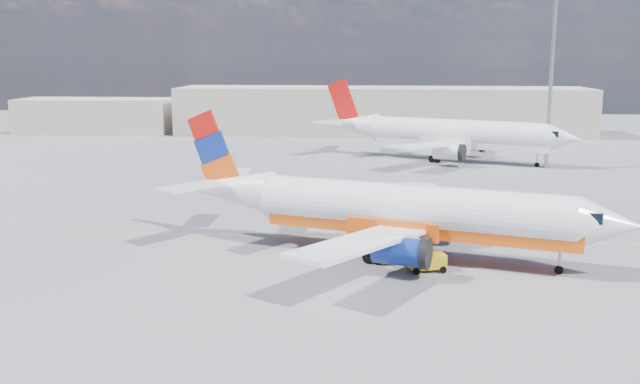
# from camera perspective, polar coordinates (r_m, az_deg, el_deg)

# --- Properties ---
(ground) EXTENTS (240.00, 240.00, 0.00)m
(ground) POSITION_cam_1_polar(r_m,az_deg,el_deg) (51.22, -0.63, -4.46)
(ground) COLOR slate
(ground) RESTS_ON ground
(taxi_line) EXTENTS (70.00, 0.15, 0.01)m
(taxi_line) POSITION_cam_1_polar(r_m,az_deg,el_deg) (54.11, -0.33, -3.61)
(taxi_line) COLOR yellow
(taxi_line) RESTS_ON ground
(terminal_main) EXTENTS (70.00, 14.00, 8.00)m
(terminal_main) POSITION_cam_1_polar(r_m,az_deg,el_deg) (124.53, 4.94, 6.50)
(terminal_main) COLOR beige
(terminal_main) RESTS_ON ground
(terminal_annex) EXTENTS (26.00, 10.00, 6.00)m
(terminal_annex) POSITION_cam_1_polar(r_m,az_deg,el_deg) (131.37, -17.55, 5.83)
(terminal_annex) COLOR beige
(terminal_annex) RESTS_ON ground
(main_jet) EXTENTS (31.95, 24.30, 9.68)m
(main_jet) POSITION_cam_1_polar(r_m,az_deg,el_deg) (48.51, 6.25, -1.48)
(main_jet) COLOR white
(main_jet) RESTS_ON ground
(second_jet) EXTENTS (33.65, 25.35, 10.36)m
(second_jet) POSITION_cam_1_polar(r_m,az_deg,el_deg) (93.82, 10.28, 4.57)
(second_jet) COLOR white
(second_jet) RESTS_ON ground
(gse_tug) EXTENTS (2.55, 1.93, 1.64)m
(gse_tug) POSITION_cam_1_polar(r_m,az_deg,el_deg) (46.11, 8.44, -5.34)
(gse_tug) COLOR black
(gse_tug) RESTS_ON ground
(traffic_cone) EXTENTS (0.44, 0.44, 0.62)m
(traffic_cone) POSITION_cam_1_polar(r_m,az_deg,el_deg) (48.55, 6.04, -5.03)
(traffic_cone) COLOR white
(traffic_cone) RESTS_ON ground
(floodlight_mast) EXTENTS (1.62, 1.62, 22.21)m
(floodlight_mast) POSITION_cam_1_polar(r_m,az_deg,el_deg) (90.07, 18.10, 10.24)
(floodlight_mast) COLOR #96969E
(floodlight_mast) RESTS_ON ground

